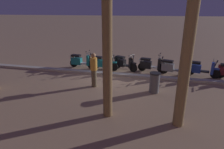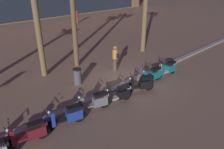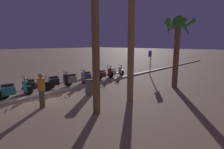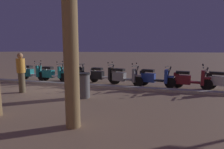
{
  "view_description": "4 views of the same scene",
  "coord_description": "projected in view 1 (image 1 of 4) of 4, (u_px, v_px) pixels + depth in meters",
  "views": [
    {
      "loc": [
        -2.29,
        9.93,
        3.65
      ],
      "look_at": [
        -0.61,
        2.83,
        1.11
      ],
      "focal_mm": 30.3,
      "sensor_mm": 36.0,
      "label": 1
    },
    {
      "loc": [
        -8.4,
        -7.7,
        5.69
      ],
      "look_at": [
        -1.8,
        -0.59,
        1.21
      ],
      "focal_mm": 34.37,
      "sensor_mm": 36.0,
      "label": 2
    },
    {
      "loc": [
        4.24,
        9.66,
        3.06
      ],
      "look_at": [
        -4.36,
        1.73,
        0.99
      ],
      "focal_mm": 28.04,
      "sensor_mm": 36.0,
      "label": 3
    },
    {
      "loc": [
        -5.18,
        7.83,
        1.84
      ],
      "look_at": [
        -3.3,
        1.23,
        0.86
      ],
      "focal_mm": 28.66,
      "sensor_mm": 36.0,
      "label": 4
    }
  ],
  "objects": [
    {
      "name": "scooter_grey_gap_after_mid",
      "position": [
        173.0,
        67.0,
        10.89
      ],
      "size": [
        1.76,
        0.78,
        1.17
      ],
      "color": "black",
      "rests_on": "ground"
    },
    {
      "name": "litter_bin",
      "position": [
        155.0,
        82.0,
        8.57
      ],
      "size": [
        0.48,
        0.48,
        0.95
      ],
      "color": "#56565B",
      "rests_on": "ground"
    },
    {
      "name": "scooter_blue_tail_end",
      "position": [
        200.0,
        69.0,
        10.66
      ],
      "size": [
        1.79,
        0.74,
        1.04
      ],
      "color": "black",
      "rests_on": "ground"
    },
    {
      "name": "ground_plane",
      "position": [
        113.0,
        76.0,
        10.82
      ],
      "size": [
        200.0,
        200.0,
        0.0
      ],
      "primitive_type": "plane",
      "color": "#93755B"
    },
    {
      "name": "scooter_teal_second_in_line",
      "position": [
        80.0,
        61.0,
        12.23
      ],
      "size": [
        1.78,
        0.56,
        1.17
      ],
      "color": "black",
      "rests_on": "ground"
    },
    {
      "name": "scooter_black_lead_nearest",
      "position": [
        150.0,
        65.0,
        11.43
      ],
      "size": [
        1.71,
        0.64,
        1.17
      ],
      "color": "black",
      "rests_on": "ground"
    },
    {
      "name": "pedestrian_window_shopping",
      "position": [
        94.0,
        69.0,
        9.12
      ],
      "size": [
        0.34,
        0.46,
        1.68
      ],
      "color": "brown",
      "rests_on": "ground"
    },
    {
      "name": "curb_strip",
      "position": [
        114.0,
        74.0,
        10.98
      ],
      "size": [
        60.0,
        0.36,
        0.12
      ],
      "primitive_type": "cube",
      "color": "#ADA89E",
      "rests_on": "ground"
    },
    {
      "name": "scooter_black_mid_centre",
      "position": [
        124.0,
        63.0,
        11.82
      ],
      "size": [
        1.6,
        0.89,
        1.04
      ],
      "color": "black",
      "rests_on": "ground"
    },
    {
      "name": "scooter_teal_last_in_row",
      "position": [
        102.0,
        63.0,
        11.83
      ],
      "size": [
        1.79,
        0.57,
        1.17
      ],
      "color": "black",
      "rests_on": "ground"
    }
  ]
}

